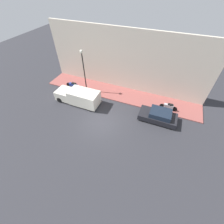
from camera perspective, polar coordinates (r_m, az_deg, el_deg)
The scene contains 8 objects.
ground_plane at distance 15.64m, azimuth -4.01°, elevation -4.12°, with size 60.00×60.00×0.00m, color #2D2D33.
sidewalk at distance 19.23m, azimuth 2.73°, elevation 7.01°, with size 3.01×19.57×0.11m.
building_facade at distance 18.71m, azimuth 4.96°, elevation 18.71°, with size 0.30×19.57×7.31m.
parked_car at distance 16.18m, azimuth 17.26°, elevation -1.36°, with size 1.83×3.83×1.27m.
delivery_van at distance 17.83m, azimuth -12.76°, elevation 5.81°, with size 1.87×5.23×1.75m.
scooter_silver at distance 17.73m, azimuth 20.76°, elevation 1.99°, with size 0.30×1.91×0.81m.
motorcycle_blue at distance 20.53m, azimuth -14.55°, elevation 9.89°, with size 0.30×2.04×0.80m.
streetlamp at distance 18.02m, azimuth -10.90°, elevation 17.21°, with size 0.37×0.37×5.29m.
Camera 1 is at (-9.21, -4.92, 11.65)m, focal length 24.00 mm.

